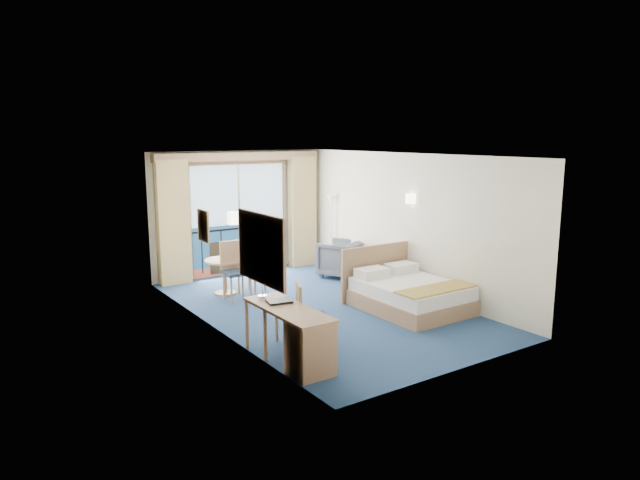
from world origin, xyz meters
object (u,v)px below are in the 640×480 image
(floor_lamp, at_px, (331,213))
(table_chair_b, at_px, (235,267))
(bed, at_px, (408,293))
(round_table, at_px, (225,268))
(nightstand, at_px, (380,274))
(armchair, at_px, (341,259))
(table_chair_a, at_px, (249,263))
(desk_chair, at_px, (306,312))
(desk, at_px, (305,341))

(floor_lamp, relative_size, table_chair_b, 1.56)
(table_chair_b, bearing_deg, bed, -42.05)
(bed, relative_size, round_table, 2.53)
(nightstand, distance_m, armchair, 1.19)
(floor_lamp, xyz_separation_m, table_chair_b, (-2.88, -0.96, -0.67))
(bed, bearing_deg, table_chair_a, 126.99)
(bed, xyz_separation_m, desk_chair, (-2.49, -0.56, 0.26))
(desk, bearing_deg, table_chair_a, 73.63)
(armchair, xyz_separation_m, round_table, (-2.67, 0.16, 0.12))
(armchair, bearing_deg, table_chair_b, -21.59)
(desk_chair, distance_m, table_chair_a, 3.10)
(table_chair_a, bearing_deg, bed, -173.87)
(bed, height_order, table_chair_a, table_chair_a)
(bed, bearing_deg, floor_lamp, 78.97)
(table_chair_a, bearing_deg, nightstand, -145.50)
(desk_chair, height_order, table_chair_a, table_chair_a)
(bed, xyz_separation_m, armchair, (0.41, 2.56, 0.11))
(nightstand, height_order, table_chair_a, table_chair_a)
(nightstand, bearing_deg, table_chair_b, 161.54)
(round_table, bearing_deg, floor_lamp, 10.69)
(table_chair_b, bearing_deg, table_chair_a, 27.51)
(floor_lamp, relative_size, table_chair_a, 1.60)
(desk_chair, bearing_deg, nightstand, -32.57)
(nightstand, distance_m, table_chair_a, 2.64)
(armchair, xyz_separation_m, desk_chair, (-2.89, -3.12, 0.15))
(nightstand, bearing_deg, floor_lamp, 86.50)
(table_chair_a, bearing_deg, armchair, -118.67)
(floor_lamp, distance_m, round_table, 3.05)
(round_table, distance_m, table_chair_b, 0.42)
(floor_lamp, relative_size, desk, 1.06)
(desk, height_order, desk_chair, desk_chair)
(armchair, height_order, desk_chair, desk_chair)
(bed, distance_m, desk_chair, 2.56)
(bed, relative_size, table_chair_b, 1.76)
(desk_chair, distance_m, round_table, 3.29)
(table_chair_a, relative_size, table_chair_b, 0.98)
(armchair, xyz_separation_m, floor_lamp, (0.23, 0.70, 0.89))
(nightstand, xyz_separation_m, table_chair_a, (-2.38, 1.09, 0.32))
(nightstand, xyz_separation_m, round_table, (-2.78, 1.34, 0.23))
(desk_chair, height_order, table_chair_b, table_chair_b)
(bed, xyz_separation_m, round_table, (-2.26, 2.71, 0.23))
(nightstand, bearing_deg, round_table, 154.35)
(nightstand, relative_size, desk_chair, 0.59)
(round_table, xyz_separation_m, table_chair_b, (0.02, -0.41, 0.10))
(armchair, xyz_separation_m, desk, (-3.37, -3.83, 0.02))
(armchair, height_order, floor_lamp, floor_lamp)
(bed, height_order, floor_lamp, floor_lamp)
(desk_chair, xyz_separation_m, table_chair_a, (0.63, 3.04, 0.06))
(nightstand, height_order, round_table, round_table)
(desk, relative_size, round_table, 2.12)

